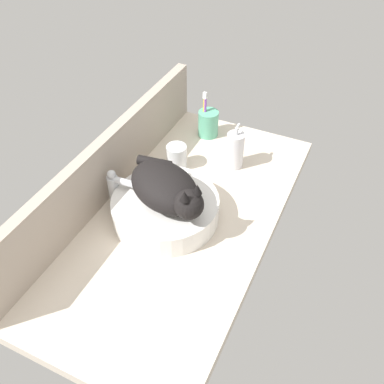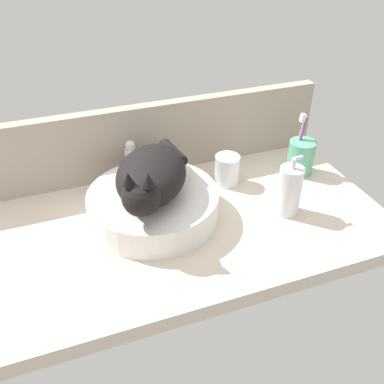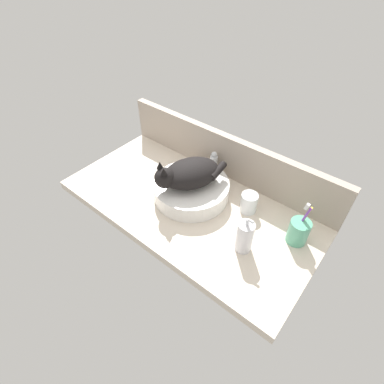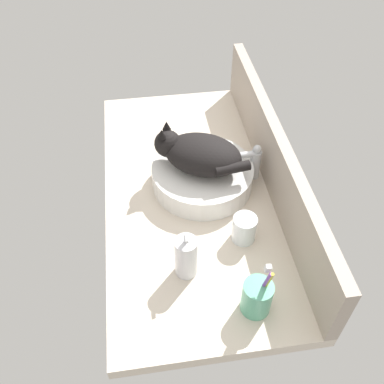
{
  "view_description": "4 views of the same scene",
  "coord_description": "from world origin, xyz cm",
  "px_view_note": "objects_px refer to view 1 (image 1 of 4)",
  "views": [
    {
      "loc": [
        -84.97,
        -44.06,
        98.14
      ],
      "look_at": [
        3.92,
        -2.2,
        8.0
      ],
      "focal_mm": 40.0,
      "sensor_mm": 36.0,
      "label": 1
    },
    {
      "loc": [
        -23.66,
        -82.85,
        69.38
      ],
      "look_at": [
        6.13,
        -1.71,
        9.55
      ],
      "focal_mm": 40.0,
      "sensor_mm": 36.0,
      "label": 2
    },
    {
      "loc": [
        60.21,
        -71.93,
        93.92
      ],
      "look_at": [
        1.29,
        -0.05,
        7.25
      ],
      "focal_mm": 28.0,
      "sensor_mm": 36.0,
      "label": 3
    },
    {
      "loc": [
        98.4,
        -14.35,
        103.06
      ],
      "look_at": [
        8.88,
        -1.2,
        8.39
      ],
      "focal_mm": 40.0,
      "sensor_mm": 36.0,
      "label": 4
    }
  ],
  "objects_px": {
    "soap_dispenser": "(235,150)",
    "water_glass": "(177,158)",
    "faucet": "(116,187)",
    "sink_basin": "(166,209)",
    "toothbrush_cup": "(208,123)",
    "cat": "(167,188)"
  },
  "relations": [
    {
      "from": "cat",
      "to": "toothbrush_cup",
      "type": "xyz_separation_m",
      "value": [
        0.48,
        0.08,
        -0.08
      ]
    },
    {
      "from": "sink_basin",
      "to": "soap_dispenser",
      "type": "bearing_deg",
      "value": -16.66
    },
    {
      "from": "sink_basin",
      "to": "toothbrush_cup",
      "type": "distance_m",
      "value": 0.48
    },
    {
      "from": "soap_dispenser",
      "to": "toothbrush_cup",
      "type": "distance_m",
      "value": 0.22
    },
    {
      "from": "soap_dispenser",
      "to": "water_glass",
      "type": "distance_m",
      "value": 0.21
    },
    {
      "from": "toothbrush_cup",
      "to": "cat",
      "type": "bearing_deg",
      "value": -171.06
    },
    {
      "from": "sink_basin",
      "to": "toothbrush_cup",
      "type": "height_order",
      "value": "toothbrush_cup"
    },
    {
      "from": "toothbrush_cup",
      "to": "faucet",
      "type": "bearing_deg",
      "value": 167.69
    },
    {
      "from": "faucet",
      "to": "sink_basin",
      "type": "bearing_deg",
      "value": -86.37
    },
    {
      "from": "sink_basin",
      "to": "cat",
      "type": "bearing_deg",
      "value": -113.06
    },
    {
      "from": "cat",
      "to": "soap_dispenser",
      "type": "relative_size",
      "value": 1.78
    },
    {
      "from": "faucet",
      "to": "soap_dispenser",
      "type": "distance_m",
      "value": 0.44
    },
    {
      "from": "water_glass",
      "to": "cat",
      "type": "bearing_deg",
      "value": -158.87
    },
    {
      "from": "toothbrush_cup",
      "to": "sink_basin",
      "type": "bearing_deg",
      "value": -172.44
    },
    {
      "from": "faucet",
      "to": "cat",
      "type": "bearing_deg",
      "value": -88.3
    },
    {
      "from": "sink_basin",
      "to": "soap_dispenser",
      "type": "height_order",
      "value": "soap_dispenser"
    },
    {
      "from": "sink_basin",
      "to": "water_glass",
      "type": "relative_size",
      "value": 3.84
    },
    {
      "from": "sink_basin",
      "to": "toothbrush_cup",
      "type": "bearing_deg",
      "value": 7.56
    },
    {
      "from": "cat",
      "to": "faucet",
      "type": "relative_size",
      "value": 2.21
    },
    {
      "from": "faucet",
      "to": "soap_dispenser",
      "type": "height_order",
      "value": "soap_dispenser"
    },
    {
      "from": "sink_basin",
      "to": "soap_dispenser",
      "type": "distance_m",
      "value": 0.35
    },
    {
      "from": "faucet",
      "to": "toothbrush_cup",
      "type": "height_order",
      "value": "toothbrush_cup"
    }
  ]
}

